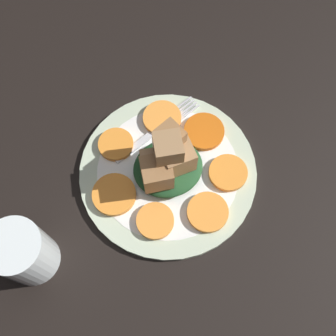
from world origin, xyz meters
The scene contains 12 objects.
table_slab centered at (0.00, 0.00, 1.00)cm, with size 120.00×120.00×2.00cm, color black.
plate centered at (0.00, 0.00, 2.52)cm, with size 28.46×28.46×1.05cm.
carrot_slice_0 centered at (-2.20, -9.06, 3.54)cm, with size 6.43×6.43×0.88cm, color #F99438.
carrot_slice_1 centered at (6.51, -7.01, 3.54)cm, with size 5.75×5.75×0.88cm, color orange.
carrot_slice_2 centered at (9.30, 1.13, 3.54)cm, with size 6.84×6.84×0.88cm, color orange.
carrot_slice_3 centered at (4.69, 7.27, 3.54)cm, with size 5.75×5.75×0.88cm, color #F99438.
carrot_slice_4 centered at (-3.31, 8.69, 3.54)cm, with size 6.37×6.37×0.88cm, color orange.
carrot_slice_5 centered at (-8.76, 3.78, 3.54)cm, with size 6.16×6.16×0.88cm, color orange.
carrot_slice_6 centered at (-7.88, -4.33, 3.54)cm, with size 6.70×6.70×0.88cm, color #D35E12.
center_pile centered at (0.28, 0.12, 6.94)cm, with size 11.07×9.96×10.37cm.
fork centered at (-1.03, -7.46, 3.30)cm, with size 16.76×7.68×0.40cm.
water_glass centered at (23.53, 6.34, 7.18)cm, with size 7.79×7.79×10.36cm.
Camera 1 is at (8.51, 23.64, 65.48)cm, focal length 45.00 mm.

